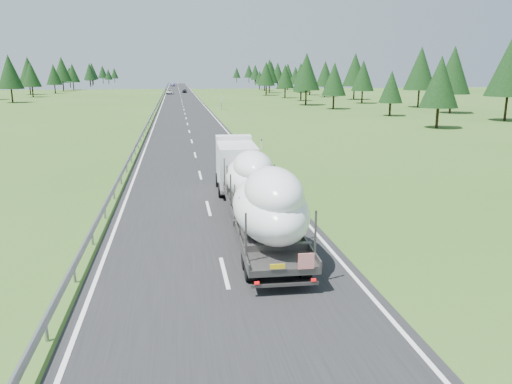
{
  "coord_description": "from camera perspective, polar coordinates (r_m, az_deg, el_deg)",
  "views": [
    {
      "loc": [
        -1.55,
        -17.17,
        7.26
      ],
      "look_at": [
        1.99,
        5.03,
        1.8
      ],
      "focal_mm": 35.0,
      "sensor_mm": 36.0,
      "label": 1
    }
  ],
  "objects": [
    {
      "name": "ground",
      "position": [
        18.71,
        -3.63,
        -9.22
      ],
      "size": [
        400.0,
        400.0,
        0.0
      ],
      "primitive_type": "plane",
      "color": "#30511B",
      "rests_on": "ground"
    },
    {
      "name": "road_surface",
      "position": [
        117.41,
        -8.41,
        9.95
      ],
      "size": [
        10.0,
        400.0,
        0.02
      ],
      "primitive_type": "cube",
      "color": "black",
      "rests_on": "ground"
    },
    {
      "name": "guardrail",
      "position": [
        117.36,
        -11.04,
        10.13
      ],
      "size": [
        0.1,
        400.0,
        0.76
      ],
      "color": "slate",
      "rests_on": "ground"
    },
    {
      "name": "marker_posts",
      "position": [
        172.49,
        -6.5,
        11.31
      ],
      "size": [
        0.13,
        350.08,
        1.0
      ],
      "color": "silver",
      "rests_on": "ground"
    },
    {
      "name": "highway_sign",
      "position": [
        97.72,
        -3.97,
        10.4
      ],
      "size": [
        0.08,
        0.9,
        2.6
      ],
      "color": "slate",
      "rests_on": "ground"
    },
    {
      "name": "tree_line_right",
      "position": [
        155.55,
        6.92,
        13.38
      ],
      "size": [
        27.63,
        358.1,
        12.58
      ],
      "color": "black",
      "rests_on": "ground"
    },
    {
      "name": "tree_line_left",
      "position": [
        160.24,
        -24.88,
        12.27
      ],
      "size": [
        14.98,
        357.87,
        12.62
      ],
      "color": "black",
      "rests_on": "ground"
    },
    {
      "name": "boat_truck",
      "position": [
        23.51,
        -0.17,
        0.79
      ],
      "size": [
        2.99,
        17.5,
        3.83
      ],
      "color": "white",
      "rests_on": "ground"
    },
    {
      "name": "distant_van",
      "position": [
        167.74,
        -9.85,
        11.2
      ],
      "size": [
        2.53,
        5.24,
        1.44
      ],
      "primitive_type": "imported",
      "rotation": [
        0.0,
        0.0,
        -0.03
      ],
      "color": "silver",
      "rests_on": "ground"
    },
    {
      "name": "distant_car_dark",
      "position": [
        177.76,
        -8.17,
        11.36
      ],
      "size": [
        1.72,
        3.82,
        1.28
      ],
      "primitive_type": "imported",
      "rotation": [
        0.0,
        0.0,
        -0.06
      ],
      "color": "black",
      "rests_on": "ground"
    },
    {
      "name": "distant_car_blue",
      "position": [
        256.24,
        -9.47,
        11.99
      ],
      "size": [
        1.95,
        4.53,
        1.45
      ],
      "primitive_type": "imported",
      "rotation": [
        0.0,
        0.0,
        -0.1
      ],
      "color": "#1A1A49",
      "rests_on": "ground"
    }
  ]
}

